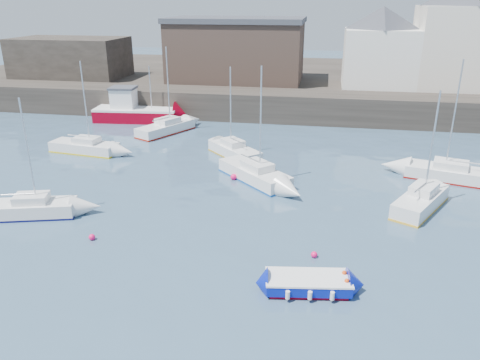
% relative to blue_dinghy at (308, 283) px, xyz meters
% --- Properties ---
extents(water, '(220.00, 220.00, 0.00)m').
position_rel_blue_dinghy_xyz_m(water, '(-4.87, -2.53, -0.41)').
color(water, '#2D4760').
rests_on(water, ground).
extents(quay_wall, '(90.00, 5.00, 3.00)m').
position_rel_blue_dinghy_xyz_m(quay_wall, '(-4.87, 32.47, 1.09)').
color(quay_wall, '#28231E').
rests_on(quay_wall, ground).
extents(land_strip, '(90.00, 32.00, 2.80)m').
position_rel_blue_dinghy_xyz_m(land_strip, '(-4.87, 50.47, 0.99)').
color(land_strip, '#28231E').
rests_on(land_strip, ground).
extents(bldg_east_a, '(13.36, 13.36, 11.80)m').
position_rel_blue_dinghy_xyz_m(bldg_east_a, '(15.13, 39.47, 8.40)').
color(bldg_east_a, beige).
rests_on(bldg_east_a, land_strip).
extents(bldg_east_d, '(11.14, 11.14, 8.95)m').
position_rel_blue_dinghy_xyz_m(bldg_east_d, '(6.13, 38.97, 6.95)').
color(bldg_east_d, white).
rests_on(bldg_east_d, land_strip).
extents(warehouse, '(16.40, 10.40, 7.60)m').
position_rel_blue_dinghy_xyz_m(warehouse, '(-10.87, 40.47, 6.21)').
color(warehouse, '#3D2D26').
rests_on(warehouse, land_strip).
extents(bldg_west, '(14.00, 8.00, 5.00)m').
position_rel_blue_dinghy_xyz_m(bldg_west, '(-32.87, 39.47, 4.89)').
color(bldg_west, '#353028').
rests_on(bldg_west, land_strip).
extents(blue_dinghy, '(4.07, 2.28, 0.74)m').
position_rel_blue_dinghy_xyz_m(blue_dinghy, '(0.00, 0.00, 0.00)').
color(blue_dinghy, maroon).
rests_on(blue_dinghy, ground).
extents(fishing_boat, '(9.20, 4.14, 5.92)m').
position_rel_blue_dinghy_xyz_m(fishing_boat, '(-20.15, 28.94, 0.73)').
color(fishing_boat, maroon).
rests_on(fishing_boat, ground).
extents(sailboat_a, '(5.92, 3.29, 7.34)m').
position_rel_blue_dinghy_xyz_m(sailboat_a, '(-17.24, 4.93, 0.11)').
color(sailboat_a, white).
rests_on(sailboat_a, ground).
extents(sailboat_b, '(6.10, 6.05, 8.37)m').
position_rel_blue_dinghy_xyz_m(sailboat_b, '(-4.48, 13.40, 0.13)').
color(sailboat_b, white).
rests_on(sailboat_b, ground).
extents(sailboat_c, '(4.36, 5.85, 7.49)m').
position_rel_blue_dinghy_xyz_m(sailboat_c, '(6.66, 10.32, 0.16)').
color(sailboat_c, white).
rests_on(sailboat_c, ground).
extents(sailboat_d, '(7.16, 3.93, 8.71)m').
position_rel_blue_dinghy_xyz_m(sailboat_d, '(9.93, 16.00, 0.12)').
color(sailboat_d, white).
rests_on(sailboat_d, ground).
extents(sailboat_e, '(6.28, 2.73, 7.82)m').
position_rel_blue_dinghy_xyz_m(sailboat_e, '(-20.03, 17.41, 0.10)').
color(sailboat_e, white).
rests_on(sailboat_e, ground).
extents(sailboat_f, '(5.30, 5.39, 7.45)m').
position_rel_blue_dinghy_xyz_m(sailboat_f, '(-7.01, 18.57, 0.11)').
color(sailboat_f, white).
rests_on(sailboat_f, ground).
extents(sailboat_h, '(4.80, 6.67, 8.30)m').
position_rel_blue_dinghy_xyz_m(sailboat_h, '(-15.12, 24.70, 0.13)').
color(sailboat_h, white).
rests_on(sailboat_h, ground).
extents(buoy_near, '(0.36, 0.36, 0.36)m').
position_rel_blue_dinghy_xyz_m(buoy_near, '(-12.03, 2.76, -0.41)').
color(buoy_near, '#FF0F5F').
rests_on(buoy_near, ground).
extents(buoy_mid, '(0.34, 0.34, 0.34)m').
position_rel_blue_dinghy_xyz_m(buoy_mid, '(0.20, 3.05, -0.41)').
color(buoy_mid, '#FF0F5F').
rests_on(buoy_mid, ground).
extents(buoy_far, '(0.46, 0.46, 0.46)m').
position_rel_blue_dinghy_xyz_m(buoy_far, '(-6.05, 13.27, -0.41)').
color(buoy_far, '#FF0F5F').
rests_on(buoy_far, ground).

